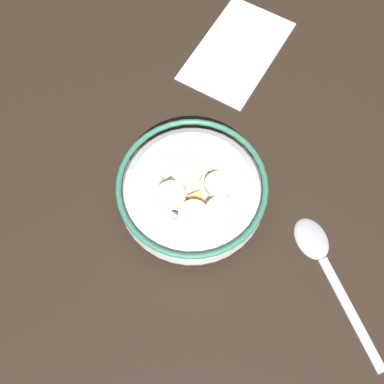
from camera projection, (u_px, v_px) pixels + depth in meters
The scene contains 4 objects.
ground_plane at pixel (192, 206), 56.26cm from camera, with size 120.62×120.62×2.00cm, color black.
cereal_bowl at pixel (192, 193), 52.80cm from camera, with size 15.51×15.51×5.37cm.
spoon at pixel (322, 256), 52.59cm from camera, with size 12.72×14.25×0.80cm.
folded_napkin at pixel (237, 50), 63.45cm from camera, with size 15.29×9.17×0.30cm, color silver.
Camera 1 is at (-18.72, -9.48, 51.22)cm, focal length 47.31 mm.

